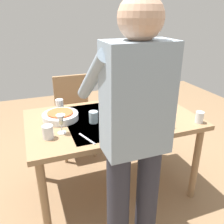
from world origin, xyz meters
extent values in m
plane|color=#846647|center=(0.00, 0.00, 0.00)|extent=(6.00, 6.00, 0.00)
cube|color=#93704C|center=(0.00, 0.00, 0.73)|extent=(1.44, 0.89, 0.04)
cube|color=#B2B7C1|center=(0.00, 0.00, 0.75)|extent=(0.79, 0.75, 0.00)
cylinder|color=#93704C|center=(-0.65, -0.37, 0.36)|extent=(0.06, 0.06, 0.71)
cylinder|color=#93704C|center=(0.65, -0.37, 0.36)|extent=(0.06, 0.06, 0.71)
cylinder|color=#93704C|center=(-0.65, 0.37, 0.36)|extent=(0.06, 0.06, 0.71)
cylinder|color=#93704C|center=(0.65, 0.37, 0.36)|extent=(0.06, 0.06, 0.71)
cube|color=brown|center=(0.18, -0.74, 0.45)|extent=(0.40, 0.40, 0.04)
cube|color=#93704C|center=(0.18, -0.92, 0.70)|extent=(0.40, 0.04, 0.45)
cylinder|color=#93704C|center=(0.01, -0.91, 0.23)|extent=(0.04, 0.04, 0.43)
cylinder|color=#93704C|center=(0.35, -0.91, 0.23)|extent=(0.04, 0.04, 0.43)
cylinder|color=#93704C|center=(0.01, -0.57, 0.23)|extent=(0.04, 0.04, 0.43)
cylinder|color=#93704C|center=(0.35, -0.57, 0.23)|extent=(0.04, 0.04, 0.43)
cylinder|color=#2D2D38|center=(0.23, 0.72, 0.44)|extent=(0.14, 0.14, 0.88)
cylinder|color=#2D2D38|center=(0.03, 0.72, 0.44)|extent=(0.14, 0.14, 0.88)
cube|color=#8C9EAD|center=(0.13, 0.72, 1.18)|extent=(0.36, 0.20, 0.60)
sphere|color=tan|center=(0.13, 0.72, 1.58)|extent=(0.22, 0.22, 0.22)
cylinder|color=#8C9EAD|center=(0.30, 0.49, 1.25)|extent=(0.08, 0.52, 0.40)
cylinder|color=#8C9EAD|center=(-0.04, 0.49, 1.25)|extent=(0.08, 0.52, 0.40)
cylinder|color=black|center=(-0.33, 0.21, 0.85)|extent=(0.07, 0.07, 0.20)
cylinder|color=black|center=(-0.33, 0.21, 0.99)|extent=(0.03, 0.03, 0.08)
cylinder|color=black|center=(-0.33, 0.21, 1.04)|extent=(0.03, 0.03, 0.02)
cylinder|color=white|center=(0.46, 0.14, 0.76)|extent=(0.06, 0.06, 0.01)
cylinder|color=white|center=(0.46, 0.14, 0.79)|extent=(0.01, 0.01, 0.07)
cone|color=white|center=(0.46, 0.14, 0.87)|extent=(0.07, 0.07, 0.07)
cylinder|color=beige|center=(0.46, 0.14, 0.84)|extent=(0.03, 0.03, 0.03)
cylinder|color=white|center=(-0.04, -0.33, 0.76)|extent=(0.06, 0.06, 0.01)
cylinder|color=white|center=(-0.04, -0.33, 0.79)|extent=(0.01, 0.01, 0.07)
cone|color=white|center=(-0.04, -0.33, 0.87)|extent=(0.07, 0.07, 0.07)
cylinder|color=maroon|center=(-0.04, -0.33, 0.84)|extent=(0.03, 0.03, 0.03)
cylinder|color=silver|center=(-0.64, 0.35, 0.80)|extent=(0.07, 0.07, 0.09)
cylinder|color=silver|center=(0.56, 0.18, 0.80)|extent=(0.08, 0.08, 0.10)
cylinder|color=silver|center=(0.18, 0.04, 0.80)|extent=(0.08, 0.08, 0.10)
cylinder|color=silver|center=(0.39, -0.37, 0.80)|extent=(0.07, 0.07, 0.09)
cylinder|color=silver|center=(0.42, -0.11, 0.78)|extent=(0.30, 0.30, 0.05)
cylinder|color=#C6562D|center=(0.42, -0.11, 0.80)|extent=(0.22, 0.22, 0.03)
cylinder|color=silver|center=(-0.35, -0.24, 0.78)|extent=(0.18, 0.18, 0.05)
cylinder|color=#4C843D|center=(-0.35, -0.24, 0.80)|extent=(0.13, 0.13, 0.03)
cylinder|color=silver|center=(-0.23, 0.01, 0.76)|extent=(0.23, 0.23, 0.01)
cylinder|color=silver|center=(-0.57, -0.08, 0.76)|extent=(0.23, 0.23, 0.01)
cube|color=silver|center=(0.30, 0.29, 0.76)|extent=(0.08, 0.19, 0.00)
cube|color=silver|center=(0.02, 0.15, 0.76)|extent=(0.08, 0.17, 0.00)
camera|label=1|loc=(0.66, 1.77, 1.61)|focal=38.38mm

